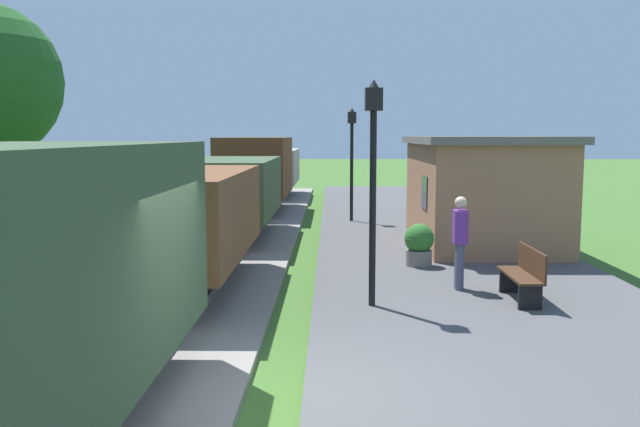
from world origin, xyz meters
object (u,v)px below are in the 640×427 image
object	(u,v)px
person_waiting	(460,239)
lamp_post_near	(373,151)
station_hut	(481,190)
bench_near_hut	(524,274)
potted_planter	(419,244)
freight_train	(229,190)
lamp_post_far	(352,143)
bench_down_platform	(431,207)

from	to	relation	value
person_waiting	lamp_post_near	world-z (taller)	lamp_post_near
station_hut	bench_near_hut	bearing A→B (deg)	-95.59
bench_near_hut	potted_planter	world-z (taller)	potted_planter
freight_train	lamp_post_far	distance (m)	4.87
person_waiting	freight_train	bearing A→B (deg)	-49.35
station_hut	potted_planter	distance (m)	3.77
lamp_post_far	station_hut	bearing A→B (deg)	-54.65
freight_train	station_hut	size ratio (longest dim) A/B	5.62
bench_near_hut	lamp_post_far	world-z (taller)	lamp_post_far
potted_planter	lamp_post_near	xyz separation A→B (m)	(-1.23, -3.40, 2.08)
person_waiting	potted_planter	bearing A→B (deg)	-75.82
freight_train	person_waiting	size ratio (longest dim) A/B	19.06
bench_down_platform	potted_planter	bearing A→B (deg)	-100.31
bench_near_hut	potted_planter	bearing A→B (deg)	114.44
station_hut	bench_down_platform	bearing A→B (deg)	97.49
bench_near_hut	person_waiting	xyz separation A→B (m)	(-0.94, 0.84, 0.46)
freight_train	person_waiting	bearing A→B (deg)	-52.18
person_waiting	lamp_post_far	xyz separation A→B (m)	(-1.67, 9.80, 1.62)
lamp_post_near	freight_train	bearing A→B (deg)	114.26
freight_train	lamp_post_near	xyz separation A→B (m)	(3.59, -7.96, 1.28)
station_hut	lamp_post_far	bearing A→B (deg)	125.35
bench_down_platform	station_hut	bearing A→B (deg)	-82.51
station_hut	lamp_post_far	world-z (taller)	lamp_post_far
bench_near_hut	potted_planter	distance (m)	3.35
bench_down_platform	person_waiting	world-z (taller)	person_waiting
station_hut	potted_planter	world-z (taller)	station_hut
bench_near_hut	lamp_post_near	world-z (taller)	lamp_post_near
person_waiting	lamp_post_far	distance (m)	10.07
bench_down_platform	lamp_post_far	size ratio (longest dim) A/B	0.41
freight_train	potted_planter	xyz separation A→B (m)	(4.81, -4.56, -0.80)
freight_train	bench_down_platform	world-z (taller)	freight_train
bench_down_platform	bench_near_hut	bearing A→B (deg)	-90.00
bench_near_hut	lamp_post_far	xyz separation A→B (m)	(-2.61, 10.64, 2.08)
potted_planter	freight_train	bearing A→B (deg)	136.53
station_hut	person_waiting	xyz separation A→B (m)	(-1.54, -5.27, -0.47)
potted_planter	bench_near_hut	bearing A→B (deg)	-65.56
person_waiting	lamp_post_near	xyz separation A→B (m)	(-1.67, -1.19, 1.62)
lamp_post_near	bench_down_platform	bearing A→B (deg)	76.66
freight_train	station_hut	world-z (taller)	station_hut
bench_near_hut	lamp_post_near	size ratio (longest dim) A/B	0.41
potted_planter	person_waiting	bearing A→B (deg)	-78.64
station_hut	lamp_post_near	bearing A→B (deg)	-116.41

